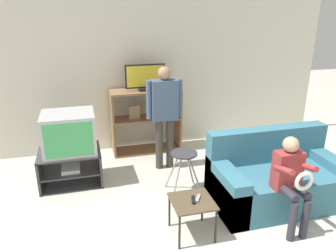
# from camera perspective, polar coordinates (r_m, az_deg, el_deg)

# --- Properties ---
(wall_back) EXTENTS (6.40, 0.06, 2.60)m
(wall_back) POSITION_cam_1_polar(r_m,az_deg,el_deg) (5.56, -3.87, 9.34)
(wall_back) COLOR silver
(wall_back) RESTS_ON ground_plane
(tv_stand) EXTENTS (0.83, 0.60, 0.47)m
(tv_stand) POSITION_cam_1_polar(r_m,az_deg,el_deg) (4.77, -16.55, -6.90)
(tv_stand) COLOR #38383D
(tv_stand) RESTS_ON ground_plane
(television_main) EXTENTS (0.68, 0.58, 0.54)m
(television_main) POSITION_cam_1_polar(r_m,az_deg,el_deg) (4.58, -16.84, -1.09)
(television_main) COLOR #B2B2B7
(television_main) RESTS_ON tv_stand
(media_shelf) EXTENTS (1.14, 0.42, 1.06)m
(media_shelf) POSITION_cam_1_polar(r_m,az_deg,el_deg) (5.47, -3.86, 0.98)
(media_shelf) COLOR #8E6642
(media_shelf) RESTS_ON ground_plane
(television_flat) EXTENTS (0.64, 0.20, 0.42)m
(television_flat) POSITION_cam_1_polar(r_m,az_deg,el_deg) (5.27, -4.01, 8.33)
(television_flat) COLOR black
(television_flat) RESTS_ON media_shelf
(folding_stool) EXTENTS (0.43, 0.39, 0.58)m
(folding_stool) POSITION_cam_1_polar(r_m,az_deg,el_deg) (4.25, 2.79, -5.92)
(folding_stool) COLOR #99999E
(folding_stool) RESTS_ON ground_plane
(snack_table) EXTENTS (0.44, 0.44, 0.42)m
(snack_table) POSITION_cam_1_polar(r_m,az_deg,el_deg) (3.55, 4.22, -13.55)
(snack_table) COLOR brown
(snack_table) RESTS_ON ground_plane
(remote_control_black) EXTENTS (0.07, 0.15, 0.02)m
(remote_control_black) POSITION_cam_1_polar(r_m,az_deg,el_deg) (3.52, 4.45, -12.69)
(remote_control_black) COLOR black
(remote_control_black) RESTS_ON snack_table
(remote_control_white) EXTENTS (0.11, 0.14, 0.02)m
(remote_control_white) POSITION_cam_1_polar(r_m,az_deg,el_deg) (3.55, 5.21, -12.42)
(remote_control_white) COLOR gray
(remote_control_white) RESTS_ON snack_table
(couch) EXTENTS (1.60, 0.85, 0.89)m
(couch) POSITION_cam_1_polar(r_m,az_deg,el_deg) (4.34, 18.24, -8.85)
(couch) COLOR teal
(couch) RESTS_ON ground_plane
(person_standing_adult) EXTENTS (0.53, 0.20, 1.55)m
(person_standing_adult) POSITION_cam_1_polar(r_m,az_deg,el_deg) (4.75, -0.63, 3.01)
(person_standing_adult) COLOR #3D3833
(person_standing_adult) RESTS_ON ground_plane
(person_seated_child) EXTENTS (0.33, 0.43, 1.05)m
(person_seated_child) POSITION_cam_1_polar(r_m,az_deg,el_deg) (3.76, 20.65, -8.29)
(person_seated_child) COLOR #2D2D38
(person_seated_child) RESTS_ON ground_plane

